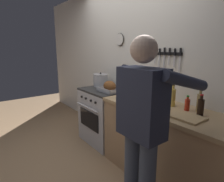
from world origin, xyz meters
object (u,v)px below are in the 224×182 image
object	(u,v)px
stock_pot	(101,80)
bottle_wine_red	(155,89)
bottle_vinegar	(200,102)
bottle_cooking_oil	(173,97)
person_cook	(143,125)
cutting_board	(184,116)
roasting_pan	(110,87)
stove	(105,115)
bottle_dish_soap	(144,90)
bottle_soy_sauce	(201,107)
bottle_hot_sauce	(187,104)

from	to	relation	value
stock_pot	bottle_wine_red	bearing A→B (deg)	8.18
bottle_vinegar	bottle_cooking_oil	xyz separation A→B (m)	(-0.29, -0.06, 0.01)
person_cook	stock_pot	distance (m)	1.87
cutting_board	roasting_pan	bearing A→B (deg)	176.97
stove	stock_pot	world-z (taller)	stock_pot
bottle_cooking_oil	bottle_dish_soap	xyz separation A→B (m)	(-0.53, 0.09, -0.02)
bottle_vinegar	bottle_soy_sauce	size ratio (longest dim) A/B	1.10
stove	bottle_soy_sauce	size ratio (longest dim) A/B	4.02
stove	bottle_dish_soap	size ratio (longest dim) A/B	4.28
roasting_pan	bottle_dish_soap	size ratio (longest dim) A/B	1.67
roasting_pan	bottle_cooking_oil	xyz separation A→B (m)	(1.02, 0.15, 0.03)
stove	bottle_wine_red	xyz separation A→B (m)	(0.84, 0.24, 0.58)
stove	roasting_pan	xyz separation A→B (m)	(0.19, -0.04, 0.52)
roasting_pan	bottle_dish_soap	xyz separation A→B (m)	(0.49, 0.24, 0.01)
stove	bottle_cooking_oil	distance (m)	1.34
stove	person_cook	world-z (taller)	person_cook
bottle_cooking_oil	bottle_wine_red	size ratio (longest dim) A/B	0.86
stove	bottle_soy_sauce	distance (m)	1.67
person_cook	bottle_hot_sauce	xyz separation A→B (m)	(-0.07, 0.76, 0.02)
bottle_dish_soap	bottle_soy_sauce	world-z (taller)	bottle_soy_sauce
roasting_pan	bottle_soy_sauce	world-z (taller)	bottle_soy_sauce
bottle_vinegar	bottle_cooking_oil	bearing A→B (deg)	-168.11
stove	person_cook	xyz separation A→B (m)	(1.48, -0.66, 0.50)
stock_pot	bottle_hot_sauce	size ratio (longest dim) A/B	1.54
roasting_pan	cutting_board	world-z (taller)	roasting_pan
bottle_hot_sauce	bottle_cooking_oil	world-z (taller)	bottle_cooking_oil
bottle_hot_sauce	bottle_wine_red	world-z (taller)	bottle_wine_red
stock_pot	bottle_hot_sauce	bearing A→B (deg)	0.66
cutting_board	stock_pot	bearing A→B (deg)	173.65
person_cook	stock_pot	size ratio (longest dim) A/B	6.52
bottle_cooking_oil	person_cook	bearing A→B (deg)	-70.68
cutting_board	bottle_soy_sauce	bearing A→B (deg)	65.25
bottle_hot_sauce	bottle_soy_sauce	world-z (taller)	bottle_soy_sauce
bottle_dish_soap	cutting_board	bearing A→B (deg)	-20.26
bottle_dish_soap	bottle_hot_sauce	bearing A→B (deg)	-7.35
bottle_hot_sauce	bottle_dish_soap	size ratio (longest dim) A/B	0.79
stock_pot	bottle_wine_red	world-z (taller)	bottle_wine_red
stock_pot	bottle_dish_soap	distance (m)	0.93
cutting_board	bottle_vinegar	bearing A→B (deg)	91.65
person_cook	bottle_cooking_oil	size ratio (longest dim) A/B	6.40
roasting_pan	bottle_wine_red	size ratio (longest dim) A/B	1.17
bottle_vinegar	bottle_wine_red	distance (m)	0.66
bottle_hot_sauce	person_cook	bearing A→B (deg)	-84.38
bottle_soy_sauce	bottle_vinegar	bearing A→B (deg)	122.92
bottle_hot_sauce	bottle_soy_sauce	size ratio (longest dim) A/B	0.74
bottle_hot_sauce	bottle_dish_soap	bearing A→B (deg)	172.65
cutting_board	bottle_cooking_oil	size ratio (longest dim) A/B	1.39
bottle_cooking_oil	bottle_soy_sauce	size ratio (longest dim) A/B	1.16
bottle_hot_sauce	bottle_vinegar	bearing A→B (deg)	33.29
bottle_cooking_oil	bottle_dish_soap	bearing A→B (deg)	170.41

